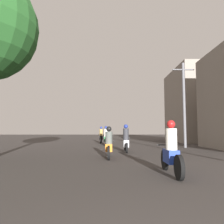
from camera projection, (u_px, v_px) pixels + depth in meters
name	position (u px, v px, depth m)	size (l,w,h in m)	color
motorcycle_blue	(171.00, 152.00, 6.25)	(0.60, 2.13, 1.55)	black
motorcycle_orange	(109.00, 145.00, 9.90)	(0.60, 1.94, 1.44)	black
motorcycle_silver	(126.00, 141.00, 12.69)	(0.60, 1.89, 1.60)	black
motorcycle_green	(106.00, 137.00, 18.14)	(0.60, 2.05, 1.60)	black
motorcycle_black	(101.00, 136.00, 21.07)	(0.60, 2.06, 1.61)	black
motorcycle_yellow	(126.00, 136.00, 24.64)	(0.60, 2.04, 1.53)	black
building_right_far	(195.00, 106.00, 24.12)	(4.77, 7.97, 7.92)	gray
utility_pole_far	(184.00, 103.00, 15.97)	(1.60, 0.20, 6.24)	slate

